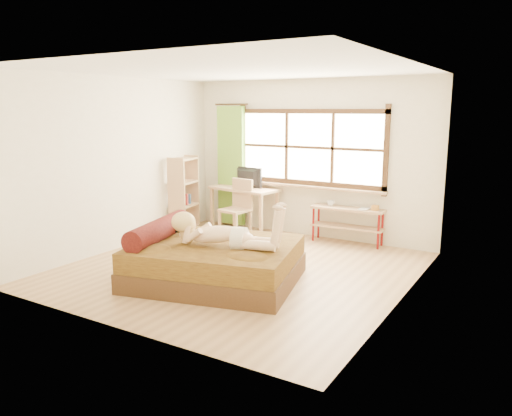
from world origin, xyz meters
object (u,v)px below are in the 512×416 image
Objects in this scene: kitten at (176,226)px; pipe_shelf at (348,217)px; bed at (212,261)px; chair at (239,204)px; woman at (222,222)px; desk at (244,193)px; bookshelf at (184,194)px.

kitten is 2.98m from pipe_shelf.
chair is at bearing 100.81° from bed.
chair is 1.91m from pipe_shelf.
desk is (-1.33, 2.59, -0.13)m from woman.
bookshelf is (-1.04, -0.22, 0.13)m from chair.
bed reaches higher than pipe_shelf.
desk reaches higher than bed.
pipe_shelf is (0.83, 2.67, 0.17)m from bed.
kitten is 2.48m from desk.
woman is 2.81m from pipe_shelf.
bed is 1.95× the size of pipe_shelf.
pipe_shelf is (1.85, 0.48, -0.11)m from chair.
chair reaches higher than kitten.
bookshelf reaches higher than pipe_shelf.
chair is at bearing 85.35° from kitten.
pipe_shelf is at bearing 11.79° from desk.
chair is (-1.21, 2.23, -0.26)m from woman.
bed is 2.38× the size of chair.
bed is at bearing -56.94° from chair.
woman is (0.20, -0.04, 0.54)m from bed.
bookshelf reaches higher than chair.
kitten is 0.25× the size of pipe_shelf.
desk is at bearing 115.73° from chair.
bookshelf is at bearing 112.54° from kitten.
chair is at bearing -168.10° from pipe_shelf.
pipe_shelf is 0.90× the size of bookshelf.
woman is 0.90m from kitten.
woman is at bearing -24.72° from bed.
bed is 2.43m from chair.
bed is at bearing 155.28° from woman.
woman is 1.43× the size of chair.
chair is 0.74× the size of bookshelf.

